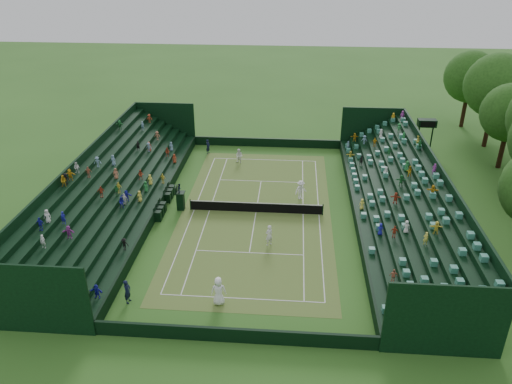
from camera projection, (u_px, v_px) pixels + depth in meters
ground at (256, 212)px, 43.64m from camera, size 160.00×160.00×0.00m
court_surface at (256, 212)px, 43.64m from camera, size 12.97×26.77×0.01m
perimeter_wall_north at (267, 142)px, 57.59m from camera, size 17.17×0.20×1.00m
perimeter_wall_south at (235, 335)px, 29.25m from camera, size 17.17×0.20×1.00m
perimeter_wall_east at (354, 211)px, 42.82m from camera, size 0.20×31.77×1.00m
perimeter_wall_west at (160, 204)px, 44.02m from camera, size 0.20×31.77×1.00m
north_grandstand at (405, 202)px, 42.06m from camera, size 6.60×32.00×4.90m
south_grandstand at (113, 192)px, 43.85m from camera, size 6.60×32.00×4.90m
tennis_net at (256, 207)px, 43.41m from camera, size 11.67×0.10×1.06m
scoreboard_tower at (427, 124)px, 55.25m from camera, size 2.00×1.00×3.70m
umpire_chair at (180, 198)px, 43.68m from camera, size 0.80×0.80×2.52m
courtside_chairs at (165, 202)px, 44.38m from camera, size 0.58×5.55×1.27m
player_near_west at (219, 291)px, 32.15m from camera, size 1.07×0.78×2.02m
player_near_east at (269, 235)px, 38.54m from camera, size 0.76×0.74×1.76m
player_far_west at (239, 156)px, 53.13m from camera, size 0.95×0.86×1.60m
player_far_east at (301, 190)px, 45.58m from camera, size 1.35×1.23×1.82m
line_judge_north at (208, 147)px, 55.52m from camera, size 0.59×0.70×1.64m
line_judge_south at (127, 291)px, 32.37m from camera, size 0.47×0.66×1.70m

